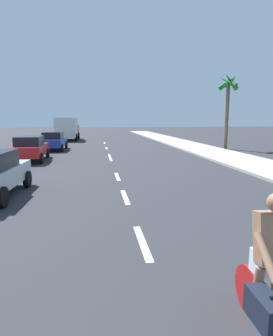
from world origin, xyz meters
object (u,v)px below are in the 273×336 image
cyclist (269,279)px  delivery_truck (67,128)px  parked_car_red (30,148)px  parked_car_blue (54,140)px  palm_tree_far (228,91)px

cyclist → delivery_truck: 34.45m
parked_car_red → parked_car_blue: same height
parked_car_red → delivery_truck: bearing=86.8°
palm_tree_far → delivery_truck: bearing=138.7°
delivery_truck → palm_tree_far: 20.08m
parked_car_blue → palm_tree_far: bearing=-3.3°
parked_car_red → palm_tree_far: bearing=16.7°
delivery_truck → palm_tree_far: size_ratio=0.96×
parked_car_blue → palm_tree_far: 15.51m
cyclist → delivery_truck: (-5.45, 34.01, 0.67)m
parked_car_blue → palm_tree_far: (14.89, -1.24, 4.18)m
palm_tree_far → cyclist: bearing=-114.2°
parked_car_red → palm_tree_far: size_ratio=0.62×
parked_car_red → delivery_truck: 18.09m
cyclist → palm_tree_far: palm_tree_far is taller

